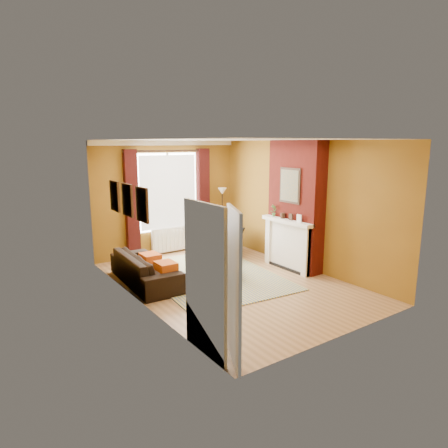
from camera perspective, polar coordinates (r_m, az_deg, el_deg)
The scene contains 12 objects.
ground at distance 8.09m, azimuth 1.01°, elevation -8.30°, with size 5.50×5.50×0.00m, color olive.
room_walls at distance 8.32m, azimuth 3.51°, elevation 2.12°, with size 3.82×5.54×2.83m.
striped_rug at distance 8.47m, azimuth -1.84°, elevation -7.30°, with size 2.72×3.56×0.02m.
sofa at distance 8.10m, azimuth -11.13°, elevation -6.23°, with size 2.07×0.81×0.60m, color black.
armchair at distance 9.87m, azimuth 0.03°, elevation -2.68°, with size 0.98×0.86×0.64m, color black.
coffee_table at distance 8.46m, azimuth -0.30°, elevation -5.10°, with size 0.84×1.19×0.36m.
wicker_stool at distance 9.89m, azimuth -1.94°, elevation -3.31°, with size 0.34×0.34×0.42m.
floor_lamp at distance 10.49m, azimuth -0.25°, elevation 3.38°, with size 0.25×0.25×1.59m.
book_a at distance 8.19m, azimuth 0.12°, elevation -5.29°, with size 0.20×0.27×0.03m, color #999999.
book_b at distance 8.81m, azimuth -0.32°, elevation -4.09°, with size 0.21×0.28×0.02m, color #999999.
mug at distance 8.32m, azimuth 1.40°, elevation -4.80°, with size 0.10×0.10×0.09m, color #999999.
tv_remote at distance 8.50m, azimuth -1.21°, elevation -4.68°, with size 0.10×0.17×0.02m.
Camera 1 is at (-4.42, -6.19, 2.75)m, focal length 32.00 mm.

